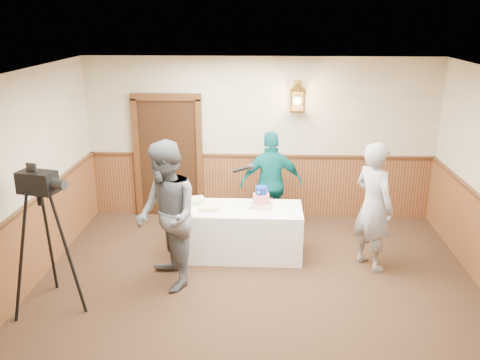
% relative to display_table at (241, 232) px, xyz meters
% --- Properties ---
extents(ground, '(7.00, 7.00, 0.00)m').
position_rel_display_table_xyz_m(ground, '(0.26, -1.90, -0.38)').
color(ground, black).
rests_on(ground, ground).
extents(room_shell, '(6.02, 7.02, 2.81)m').
position_rel_display_table_xyz_m(room_shell, '(0.21, -1.45, 1.15)').
color(room_shell, tan).
rests_on(room_shell, ground).
extents(display_table, '(1.80, 0.80, 0.75)m').
position_rel_display_table_xyz_m(display_table, '(0.00, 0.00, 0.00)').
color(display_table, white).
rests_on(display_table, ground).
extents(tiered_cake, '(0.35, 0.35, 0.31)m').
position_rel_display_table_xyz_m(tiered_cake, '(0.30, 0.08, 0.50)').
color(tiered_cake, beige).
rests_on(tiered_cake, display_table).
extents(sheet_cake_yellow, '(0.30, 0.24, 0.06)m').
position_rel_display_table_xyz_m(sheet_cake_yellow, '(-0.44, -0.08, 0.40)').
color(sheet_cake_yellow, '#FEE198').
rests_on(sheet_cake_yellow, display_table).
extents(sheet_cake_green, '(0.39, 0.34, 0.08)m').
position_rel_display_table_xyz_m(sheet_cake_green, '(-0.72, 0.15, 0.41)').
color(sheet_cake_green, '#B4F1AA').
rests_on(sheet_cake_green, display_table).
extents(interviewer, '(1.66, 1.19, 1.97)m').
position_rel_display_table_xyz_m(interviewer, '(-0.91, -0.93, 0.61)').
color(interviewer, '#55595F').
rests_on(interviewer, ground).
extents(baker, '(0.74, 0.80, 1.84)m').
position_rel_display_table_xyz_m(baker, '(1.86, -0.27, 0.54)').
color(baker, gray).
rests_on(baker, ground).
extents(assistant_p, '(1.05, 0.54, 1.72)m').
position_rel_display_table_xyz_m(assistant_p, '(0.46, 0.83, 0.48)').
color(assistant_p, '#09585A').
rests_on(assistant_p, ground).
extents(tv_camera_rig, '(0.69, 0.64, 1.76)m').
position_rel_display_table_xyz_m(tv_camera_rig, '(-2.26, -1.54, 0.41)').
color(tv_camera_rig, black).
rests_on(tv_camera_rig, ground).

